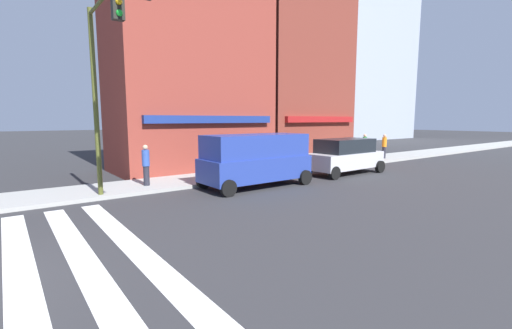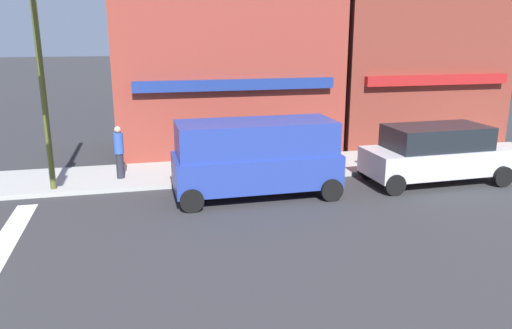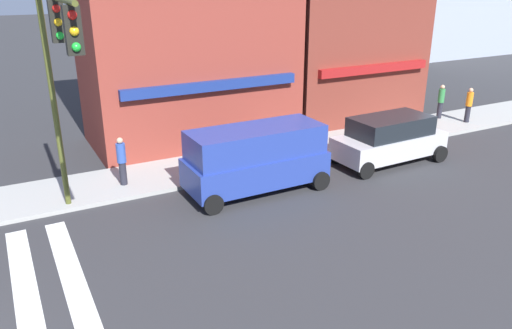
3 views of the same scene
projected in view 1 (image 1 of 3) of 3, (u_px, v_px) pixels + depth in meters
The scene contains 7 objects.
storefront_row at pixel (242, 61), 22.23m from camera, with size 16.74×5.30×13.98m.
traffic_signal at pixel (109, 52), 10.64m from camera, with size 0.32×6.39×6.96m.
van_blue at pixel (256, 158), 15.22m from camera, with size 5.01×2.22×2.34m.
suv_silver at pixel (345, 155), 18.89m from camera, with size 4.75×2.12×1.94m.
pedestrian_orange_vest at pixel (384, 146), 25.10m from camera, with size 0.32×0.32×1.77m.
pedestrian_blue_shirt at pixel (146, 164), 14.75m from camera, with size 0.32×0.32×1.77m.
pedestrian_green_top at pixel (365, 145), 25.68m from camera, with size 0.32×0.32×1.77m.
Camera 1 is at (1.56, -7.42, 3.00)m, focal length 24.00 mm.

